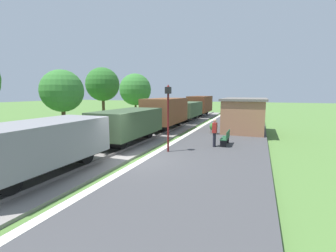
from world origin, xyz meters
The scene contains 15 objects.
ground_plane centered at (0.00, 0.00, 0.00)m, with size 160.00×160.00×0.00m, color #517A38.
platform_slab centered at (3.20, 0.00, 0.12)m, with size 6.00×60.00×0.25m, color #424244.
platform_edge_stripe centered at (0.40, 0.00, 0.25)m, with size 0.36×60.00×0.01m, color silver.
track_ballast centered at (-2.40, 0.00, 0.06)m, with size 3.80×60.00×0.12m, color gray.
rail_near centered at (-1.68, 0.00, 0.19)m, with size 0.07×60.00×0.14m, color slate.
rail_far centered at (-3.12, 0.00, 0.19)m, with size 0.07×60.00×0.14m, color slate.
freight_train centered at (-2.40, 10.56, 1.53)m, with size 2.50×32.60×2.72m.
station_hut centered at (4.40, 11.05, 1.65)m, with size 3.50×5.80×2.78m.
bench_near_hut centered at (3.73, 4.77, 0.72)m, with size 0.42×1.50×0.91m.
person_waiting centered at (3.13, 4.12, 1.18)m, with size 0.25×0.39×1.71m.
potted_planter centered at (2.27, 8.48, 0.72)m, with size 0.64×0.64×0.92m.
lamp_post_near centered at (0.96, 1.96, 2.80)m, with size 0.28×0.28×3.70m.
tree_trackside_mid centered at (-7.58, 3.05, 3.61)m, with size 3.00×3.00×5.13m.
tree_trackside_far centered at (-8.60, 9.09, 4.27)m, with size 3.20×3.20×5.89m.
tree_field_left centered at (-9.76, 17.52, 3.88)m, with size 4.14×4.14×5.96m.
Camera 1 is at (5.59, -9.89, 3.52)m, focal length 25.06 mm.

